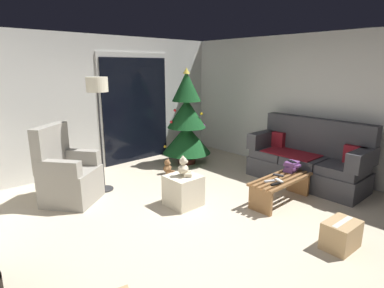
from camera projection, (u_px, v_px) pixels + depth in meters
ground_plane at (206, 224)px, 3.96m from camera, size 7.00×7.00×0.00m
wall_back at (91, 104)px, 5.85m from camera, size 5.72×0.12×2.50m
wall_right at (322, 106)px, 5.52m from camera, size 0.12×6.00×2.50m
patio_door_frame at (136, 108)px, 6.43m from camera, size 1.60×0.02×2.20m
patio_door_glass at (136, 111)px, 6.43m from camera, size 1.50×0.02×2.10m
couch at (308, 160)px, 5.30m from camera, size 0.81×1.95×1.08m
coffee_table at (281, 186)px, 4.55m from camera, size 1.10×0.40×0.37m
remote_white at (279, 181)px, 4.39m from camera, size 0.10×0.16×0.02m
remote_silver at (270, 181)px, 4.37m from camera, size 0.16×0.10×0.02m
remote_graphite at (278, 175)px, 4.60m from camera, size 0.08×0.16×0.02m
remote_black at (276, 184)px, 4.26m from camera, size 0.16×0.07×0.02m
book_stack at (292, 166)px, 4.79m from camera, size 0.29×0.22×0.15m
cell_phone at (292, 162)px, 4.76m from camera, size 0.12×0.16×0.01m
christmas_tree at (187, 122)px, 6.26m from camera, size 0.97×0.97×1.91m
armchair at (68, 175)px, 4.55m from camera, size 0.96×0.96×1.13m
floor_lamp at (98, 96)px, 4.70m from camera, size 0.32×0.32×1.78m
ottoman at (183, 190)px, 4.47m from camera, size 0.44×0.44×0.44m
teddy_bear_cream at (184, 168)px, 4.39m from camera, size 0.22×0.21×0.29m
teddy_bear_chestnut_by_tree at (168, 168)px, 5.78m from camera, size 0.21×0.21×0.29m
cardboard_box_taped_mid_floor at (341, 235)px, 3.42m from camera, size 0.42×0.31×0.31m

